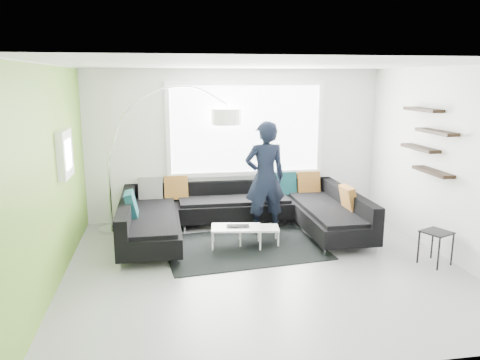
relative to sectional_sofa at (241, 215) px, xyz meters
name	(u,v)px	position (x,y,z in m)	size (l,w,h in m)	color
ground	(263,267)	(0.09, -1.36, -0.37)	(5.50, 5.50, 0.00)	gray
room_shell	(264,138)	(0.12, -1.15, 1.43)	(5.54, 5.04, 2.82)	white
sectional_sofa	(241,215)	(0.00, 0.00, 0.00)	(3.94, 2.44, 0.85)	black
rug	(243,247)	(-0.07, -0.55, -0.37)	(2.44, 1.77, 0.01)	black
coffee_table	(248,235)	(0.03, -0.45, -0.21)	(1.01, 0.59, 0.33)	silver
arc_lamp	(108,160)	(-2.19, 0.67, 0.88)	(2.32, 0.62, 2.51)	white
side_table	(435,248)	(2.53, -1.69, -0.13)	(0.36, 0.36, 0.49)	black
person	(265,178)	(0.44, 0.14, 0.59)	(0.73, 0.50, 1.93)	black
laptop	(238,227)	(-0.14, -0.55, -0.03)	(0.37, 0.26, 0.03)	black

